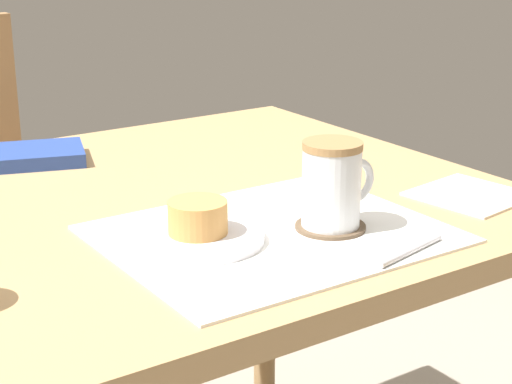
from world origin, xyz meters
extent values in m
cylinder|color=tan|center=(0.46, 0.38, 0.36)|extent=(0.05, 0.05, 0.72)
cube|color=tan|center=(0.00, 0.00, 0.73)|extent=(1.04, 0.87, 0.04)
cylinder|color=#997047|center=(0.10, 0.53, 0.21)|extent=(0.04, 0.04, 0.43)
cylinder|color=#997047|center=(0.08, 0.88, 0.21)|extent=(0.04, 0.04, 0.43)
cube|color=white|center=(0.06, -0.22, 0.75)|extent=(0.43, 0.35, 0.00)
cylinder|color=white|center=(-0.03, -0.19, 0.76)|extent=(0.17, 0.17, 0.01)
cylinder|color=tan|center=(-0.03, -0.19, 0.79)|extent=(0.08, 0.08, 0.04)
cylinder|color=brown|center=(0.14, -0.25, 0.76)|extent=(0.10, 0.10, 0.00)
cylinder|color=white|center=(0.14, -0.25, 0.81)|extent=(0.08, 0.08, 0.11)
cylinder|color=#9E7547|center=(0.14, -0.25, 0.87)|extent=(0.08, 0.08, 0.01)
torus|color=white|center=(0.18, -0.25, 0.82)|extent=(0.06, 0.01, 0.06)
cylinder|color=silver|center=(0.16, -0.37, 0.76)|extent=(0.13, 0.04, 0.01)
cube|color=silver|center=(0.41, -0.25, 0.75)|extent=(0.17, 0.17, 0.00)
cube|color=navy|center=(-0.08, 0.30, 0.76)|extent=(0.21, 0.17, 0.02)
camera|label=1|loc=(-0.55, -1.08, 1.16)|focal=60.00mm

